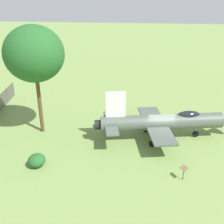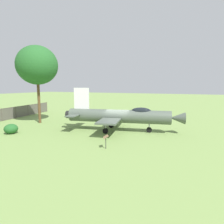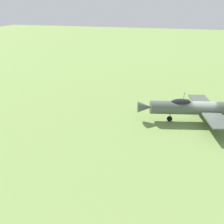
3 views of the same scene
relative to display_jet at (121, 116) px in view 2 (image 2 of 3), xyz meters
The scene contains 5 objects.
ground_plane 1.80m from the display_jet, 168.44° to the right, with size 200.00×200.00×0.00m, color #75934C.
display_jet is the anchor object (origin of this frame).
shade_tree 13.54m from the display_jet, behind, with size 5.48×5.37×10.40m.
shrub_near_fence 12.07m from the display_jet, 150.94° to the right, with size 1.39×1.45×1.05m.
info_plaque 6.41m from the display_jet, 80.59° to the right, with size 0.67×0.72×1.14m.
Camera 2 is at (8.08, -20.13, 5.20)m, focal length 31.24 mm.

